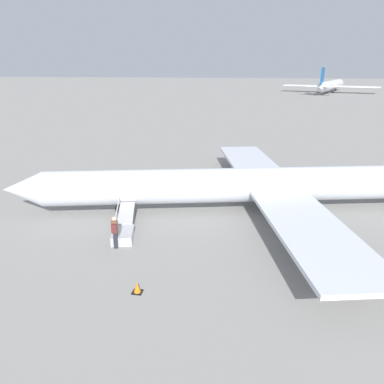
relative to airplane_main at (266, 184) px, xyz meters
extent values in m
plane|color=gray|center=(0.85, 0.20, -1.72)|extent=(600.00, 600.00, 0.00)
cylinder|color=silver|center=(0.85, 0.20, -0.01)|extent=(26.51, 8.32, 2.20)
cone|color=silver|center=(15.03, 3.57, -0.01)|extent=(2.86, 2.66, 2.16)
cube|color=silver|center=(-2.00, 6.43, -0.18)|extent=(6.02, 11.74, 0.22)
cube|color=silver|center=(1.10, -6.64, -0.18)|extent=(6.02, 11.74, 0.22)
cylinder|color=black|center=(9.30, 2.21, -1.45)|extent=(0.56, 0.26, 0.55)
cylinder|color=#4C4C51|center=(9.30, 2.21, -1.09)|extent=(0.10, 0.10, 0.17)
cylinder|color=black|center=(-1.98, 0.55, -1.45)|extent=(0.56, 0.26, 0.55)
cylinder|color=#4C4C51|center=(-1.98, 0.55, -1.09)|extent=(0.10, 0.10, 0.17)
cylinder|color=black|center=(-1.52, -1.38, -1.45)|extent=(0.56, 0.26, 0.55)
cylinder|color=#4C4C51|center=(-1.52, -1.38, -1.09)|extent=(0.10, 0.10, 0.17)
cylinder|color=silver|center=(-25.73, -123.49, 0.85)|extent=(14.75, 34.17, 3.31)
cone|color=silver|center=(-32.14, -141.74, 0.85)|extent=(4.27, 4.52, 3.25)
cone|color=silver|center=(-19.21, -104.92, 0.85)|extent=(4.49, 5.14, 3.25)
cube|color=#145193|center=(-19.49, -105.73, 4.33)|extent=(1.79, 4.47, 5.30)
cube|color=silver|center=(-19.34, -105.30, 1.18)|extent=(9.42, 4.95, 0.17)
cube|color=silver|center=(-16.64, -124.82, 0.60)|extent=(15.65, 9.88, 0.33)
cube|color=silver|center=(-33.66, -118.85, 0.60)|extent=(15.65, 9.88, 0.33)
cylinder|color=black|center=(-29.51, -134.24, -1.31)|extent=(0.47, 0.84, 0.82)
cylinder|color=gray|center=(-29.51, -134.24, -0.77)|extent=(0.15, 0.15, 0.26)
cylinder|color=black|center=(-23.16, -120.68, -1.31)|extent=(0.47, 0.84, 0.82)
cylinder|color=gray|center=(-23.16, -120.68, -0.77)|extent=(0.15, 0.15, 0.26)
cylinder|color=black|center=(-25.98, -119.69, -1.31)|extent=(0.47, 0.84, 0.82)
cylinder|color=gray|center=(-25.98, -119.69, -0.77)|extent=(0.15, 0.15, 0.26)
cube|color=#B2B2B7|center=(7.72, 6.00, -1.47)|extent=(1.49, 2.01, 0.50)
cube|color=#B2B2B7|center=(8.18, 4.05, -0.98)|extent=(1.39, 2.37, 0.61)
cube|color=#B2B2B7|center=(8.62, 4.16, -0.48)|extent=(0.57, 2.17, 0.55)
cube|color=#23232D|center=(7.75, 6.97, -1.30)|extent=(0.26, 0.32, 0.85)
cylinder|color=brown|center=(7.75, 6.97, -0.55)|extent=(0.36, 0.36, 0.65)
sphere|color=beige|center=(7.75, 6.97, -0.10)|extent=(0.24, 0.24, 0.24)
cube|color=#592323|center=(7.69, 7.23, -0.51)|extent=(0.31, 0.24, 0.44)
cube|color=black|center=(5.42, 10.75, -1.71)|extent=(0.43, 0.43, 0.03)
cone|color=orange|center=(5.42, 10.75, -1.49)|extent=(0.33, 0.33, 0.47)
camera|label=1|loc=(0.92, 23.71, 7.27)|focal=35.00mm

